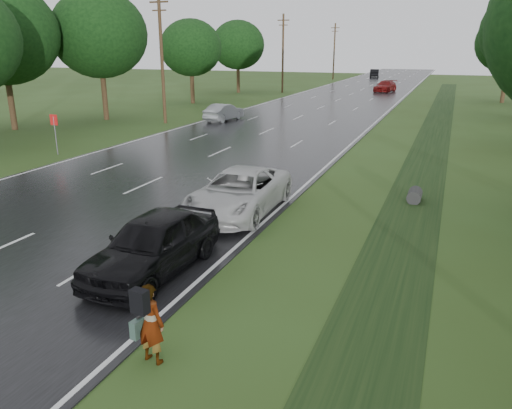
{
  "coord_description": "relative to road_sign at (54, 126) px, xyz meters",
  "views": [
    {
      "loc": [
        12.57,
        -10.25,
        5.99
      ],
      "look_at": [
        7.19,
        3.47,
        1.3
      ],
      "focal_mm": 35.0,
      "sensor_mm": 36.0,
      "label": 1
    }
  ],
  "objects": [
    {
      "name": "edge_stripe_east",
      "position": [
        15.25,
        33.0,
        -1.6
      ],
      "size": [
        0.12,
        180.0,
        0.01
      ],
      "primitive_type": "cube",
      "color": "silver",
      "rests_on": "road"
    },
    {
      "name": "road_sign",
      "position": [
        0.0,
        0.0,
        0.0
      ],
      "size": [
        0.5,
        0.06,
        2.3
      ],
      "color": "slate",
      "rests_on": "ground"
    },
    {
      "name": "tree_west_d",
      "position": [
        -5.7,
        27.0,
        4.18
      ],
      "size": [
        6.6,
        6.6,
        8.8
      ],
      "color": "#3B2B18",
      "rests_on": "ground"
    },
    {
      "name": "utility_pole_mid",
      "position": [
        -0.7,
        13.0,
        3.55
      ],
      "size": [
        1.6,
        0.26,
        10.0
      ],
      "color": "#3B2B18",
      "rests_on": "ground"
    },
    {
      "name": "utility_pole_distant",
      "position": [
        -0.7,
        73.0,
        3.55
      ],
      "size": [
        1.6,
        0.26,
        10.0
      ],
      "color": "#3B2B18",
      "rests_on": "ground"
    },
    {
      "name": "tree_west_e",
      "position": [
        -9.5,
        6.0,
        5.19
      ],
      "size": [
        8.0,
        8.0,
        10.44
      ],
      "color": "#3B2B18",
      "rests_on": "ground"
    },
    {
      "name": "silver_sedan",
      "position": [
        3.26,
        15.83,
        -0.91
      ],
      "size": [
        1.99,
        4.37,
        1.39
      ],
      "primitive_type": "imported",
      "rotation": [
        0.0,
        0.0,
        3.02
      ],
      "color": "#94989D",
      "rests_on": "road"
    },
    {
      "name": "white_pickup",
      "position": [
        14.0,
        -5.96,
        -0.81
      ],
      "size": [
        2.73,
        5.76,
        1.59
      ],
      "primitive_type": "imported",
      "rotation": [
        0.0,
        0.0,
        0.02
      ],
      "color": "#BABABA",
      "rests_on": "road"
    },
    {
      "name": "road",
      "position": [
        8.5,
        33.0,
        -1.62
      ],
      "size": [
        14.0,
        180.0,
        0.04
      ],
      "primitive_type": "cube",
      "color": "black",
      "rests_on": "ground"
    },
    {
      "name": "pedestrian",
      "position": [
        16.02,
        -15.06,
        -0.77
      ],
      "size": [
        0.79,
        0.75,
        1.69
      ],
      "rotation": [
        0.0,
        0.0,
        3.0
      ],
      "color": "#A5998C",
      "rests_on": "ground"
    },
    {
      "name": "tree_west_c",
      "position": [
        -6.5,
        13.0,
        5.27
      ],
      "size": [
        7.8,
        7.8,
        10.43
      ],
      "color": "#3B2B18",
      "rests_on": "ground"
    },
    {
      "name": "drainage_ditch",
      "position": [
        20.0,
        6.71,
        -1.61
      ],
      "size": [
        2.2,
        120.0,
        0.56
      ],
      "color": "black",
      "rests_on": "ground"
    },
    {
      "name": "dark_sedan",
      "position": [
        13.87,
        -11.55,
        -0.77
      ],
      "size": [
        2.11,
        4.93,
        1.66
      ],
      "primitive_type": "imported",
      "rotation": [
        0.0,
        0.0,
        -0.03
      ],
      "color": "black",
      "rests_on": "road"
    },
    {
      "name": "edge_stripe_west",
      "position": [
        1.75,
        33.0,
        -1.6
      ],
      "size": [
        0.12,
        180.0,
        0.01
      ],
      "primitive_type": "cube",
      "color": "silver",
      "rests_on": "road"
    },
    {
      "name": "far_car_red",
      "position": [
        12.07,
        49.1,
        -0.87
      ],
      "size": [
        2.9,
        5.35,
        1.47
      ],
      "primitive_type": "imported",
      "rotation": [
        0.0,
        0.0,
        -0.17
      ],
      "color": "maroon",
      "rests_on": "road"
    },
    {
      "name": "utility_pole_far",
      "position": [
        -0.7,
        43.0,
        3.55
      ],
      "size": [
        1.6,
        0.26,
        10.0
      ],
      "color": "#3B2B18",
      "rests_on": "ground"
    },
    {
      "name": "tree_west_f",
      "position": [
        -6.3,
        41.0,
        4.49
      ],
      "size": [
        7.0,
        7.0,
        9.29
      ],
      "color": "#3B2B18",
      "rests_on": "ground"
    },
    {
      "name": "center_line",
      "position": [
        8.5,
        33.0,
        -1.6
      ],
      "size": [
        0.12,
        180.0,
        0.01
      ],
      "primitive_type": "cube",
      "color": "silver",
      "rests_on": "road"
    },
    {
      "name": "tree_east_f",
      "position": [
        26.0,
        40.0,
        4.73
      ],
      "size": [
        7.2,
        7.2,
        9.62
      ],
      "color": "#3B2B18",
      "rests_on": "ground"
    },
    {
      "name": "far_car_dark",
      "position": [
        5.55,
        82.55,
        -0.82
      ],
      "size": [
        2.2,
        4.93,
        1.57
      ],
      "primitive_type": "imported",
      "rotation": [
        0.0,
        0.0,
        3.26
      ],
      "color": "black",
      "rests_on": "road"
    }
  ]
}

